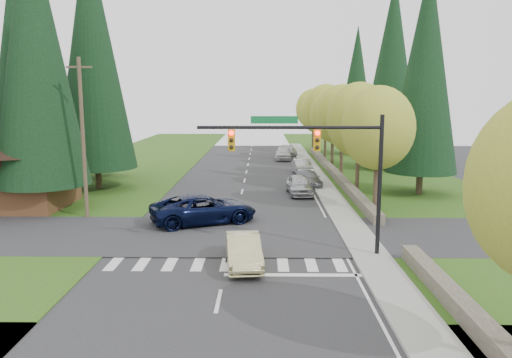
{
  "coord_description": "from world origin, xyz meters",
  "views": [
    {
      "loc": [
        1.65,
        -18.78,
        7.59
      ],
      "look_at": [
        1.27,
        10.36,
        2.8
      ],
      "focal_mm": 35.0,
      "sensor_mm": 36.0,
      "label": 1
    }
  ],
  "objects_px": {
    "parked_car_c": "(302,167)",
    "parked_car_e": "(289,151)",
    "suv_navy": "(204,209)",
    "parked_car_d": "(283,153)",
    "parked_car_a": "(299,185)",
    "sedan_champagne": "(244,251)",
    "parked_car_b": "(308,179)"
  },
  "relations": [
    {
      "from": "sedan_champagne",
      "to": "parked_car_c",
      "type": "bearing_deg",
      "value": 73.95
    },
    {
      "from": "parked_car_e",
      "to": "parked_car_d",
      "type": "bearing_deg",
      "value": -106.27
    },
    {
      "from": "suv_navy",
      "to": "parked_car_c",
      "type": "relative_size",
      "value": 1.44
    },
    {
      "from": "sedan_champagne",
      "to": "parked_car_e",
      "type": "distance_m",
      "value": 44.06
    },
    {
      "from": "parked_car_c",
      "to": "sedan_champagne",
      "type": "bearing_deg",
      "value": -105.88
    },
    {
      "from": "parked_car_a",
      "to": "parked_car_c",
      "type": "xyz_separation_m",
      "value": [
        1.03,
        10.34,
        -0.04
      ]
    },
    {
      "from": "sedan_champagne",
      "to": "parked_car_e",
      "type": "xyz_separation_m",
      "value": [
        4.39,
        43.84,
        -0.1
      ]
    },
    {
      "from": "sedan_champagne",
      "to": "parked_car_e",
      "type": "bearing_deg",
      "value": 78.23
    },
    {
      "from": "parked_car_b",
      "to": "parked_car_e",
      "type": "distance_m",
      "value": 23.25
    },
    {
      "from": "parked_car_e",
      "to": "suv_navy",
      "type": "bearing_deg",
      "value": -105.78
    },
    {
      "from": "suv_navy",
      "to": "parked_car_d",
      "type": "bearing_deg",
      "value": -33.93
    },
    {
      "from": "parked_car_b",
      "to": "parked_car_d",
      "type": "height_order",
      "value": "parked_car_d"
    },
    {
      "from": "parked_car_e",
      "to": "parked_car_c",
      "type": "bearing_deg",
      "value": -93.24
    },
    {
      "from": "parked_car_b",
      "to": "parked_car_c",
      "type": "height_order",
      "value": "parked_car_c"
    },
    {
      "from": "suv_navy",
      "to": "parked_car_e",
      "type": "height_order",
      "value": "suv_navy"
    },
    {
      "from": "suv_navy",
      "to": "parked_car_c",
      "type": "height_order",
      "value": "suv_navy"
    },
    {
      "from": "sedan_champagne",
      "to": "parked_car_d",
      "type": "height_order",
      "value": "parked_car_d"
    },
    {
      "from": "parked_car_c",
      "to": "parked_car_e",
      "type": "xyz_separation_m",
      "value": [
        -0.41,
        16.63,
        -0.12
      ]
    },
    {
      "from": "parked_car_b",
      "to": "suv_navy",
      "type": "bearing_deg",
      "value": -124.67
    },
    {
      "from": "suv_navy",
      "to": "parked_car_c",
      "type": "bearing_deg",
      "value": -43.95
    },
    {
      "from": "sedan_champagne",
      "to": "parked_car_d",
      "type": "xyz_separation_m",
      "value": [
        3.4,
        39.03,
        0.11
      ]
    },
    {
      "from": "sedan_champagne",
      "to": "parked_car_b",
      "type": "bearing_deg",
      "value": 70.83
    },
    {
      "from": "parked_car_d",
      "to": "parked_car_b",
      "type": "bearing_deg",
      "value": -83.02
    },
    {
      "from": "sedan_champagne",
      "to": "parked_car_b",
      "type": "height_order",
      "value": "sedan_champagne"
    },
    {
      "from": "sedan_champagne",
      "to": "parked_car_c",
      "type": "xyz_separation_m",
      "value": [
        4.8,
        27.21,
        0.02
      ]
    },
    {
      "from": "suv_navy",
      "to": "parked_car_b",
      "type": "bearing_deg",
      "value": -53.13
    },
    {
      "from": "parked_car_a",
      "to": "sedan_champagne",
      "type": "bearing_deg",
      "value": -106.17
    },
    {
      "from": "suv_navy",
      "to": "parked_car_d",
      "type": "xyz_separation_m",
      "value": [
        6.11,
        31.32,
        -0.06
      ]
    },
    {
      "from": "parked_car_b",
      "to": "parked_car_e",
      "type": "height_order",
      "value": "parked_car_b"
    },
    {
      "from": "sedan_champagne",
      "to": "parked_car_d",
      "type": "bearing_deg",
      "value": 78.97
    },
    {
      "from": "sedan_champagne",
      "to": "suv_navy",
      "type": "distance_m",
      "value": 8.18
    },
    {
      "from": "parked_car_d",
      "to": "parked_car_c",
      "type": "bearing_deg",
      "value": -80.61
    }
  ]
}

